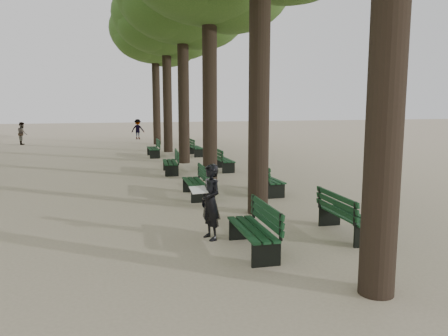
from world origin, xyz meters
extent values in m
plane|color=tan|center=(0.00, 0.00, 0.00)|extent=(120.00, 120.00, 0.00)
cylinder|color=#33261C|center=(1.50, -2.00, 3.75)|extent=(0.52, 0.52, 7.50)
cylinder|color=#33261C|center=(1.50, 3.00, 3.75)|extent=(0.52, 0.52, 7.50)
cylinder|color=#33261C|center=(1.50, 8.00, 3.75)|extent=(0.52, 0.52, 7.50)
cylinder|color=#33261C|center=(1.50, 13.00, 3.75)|extent=(0.52, 0.52, 7.50)
cylinder|color=#33261C|center=(1.50, 18.00, 3.75)|extent=(0.52, 0.52, 7.50)
ellipsoid|color=#2F541D|center=(1.50, 18.00, 7.70)|extent=(6.00, 6.00, 4.50)
cylinder|color=#33261C|center=(1.50, 23.00, 3.75)|extent=(0.52, 0.52, 7.50)
ellipsoid|color=#2F541D|center=(1.50, 23.00, 7.70)|extent=(6.00, 6.00, 4.50)
cube|color=black|center=(0.35, 0.23, 0.23)|extent=(0.60, 1.82, 0.45)
cube|color=black|center=(0.35, 0.23, 0.45)|extent=(0.62, 1.82, 0.04)
cube|color=black|center=(0.63, 0.22, 0.72)|extent=(0.12, 1.80, 0.40)
cube|color=black|center=(0.35, 5.33, 0.23)|extent=(0.59, 1.82, 0.45)
cube|color=black|center=(0.35, 5.33, 0.45)|extent=(0.61, 1.82, 0.04)
cube|color=black|center=(0.63, 5.32, 0.72)|extent=(0.11, 1.80, 0.40)
cube|color=black|center=(0.35, 10.03, 0.23)|extent=(0.69, 1.84, 0.45)
cube|color=black|center=(0.35, 10.03, 0.45)|extent=(0.71, 1.84, 0.04)
cube|color=black|center=(0.63, 10.01, 0.72)|extent=(0.21, 1.80, 0.40)
cube|color=black|center=(0.35, 15.79, 0.23)|extent=(0.56, 1.81, 0.45)
cube|color=black|center=(0.35, 15.79, 0.45)|extent=(0.58, 1.81, 0.04)
cube|color=black|center=(0.63, 15.78, 0.72)|extent=(0.08, 1.80, 0.40)
cube|color=black|center=(2.65, 0.66, 0.23)|extent=(0.61, 1.82, 0.45)
cube|color=black|center=(2.65, 0.66, 0.45)|extent=(0.63, 1.83, 0.04)
cube|color=black|center=(2.37, 0.67, 0.72)|extent=(0.13, 1.80, 0.40)
cube|color=black|center=(2.65, 5.27, 0.23)|extent=(0.54, 1.81, 0.45)
cube|color=black|center=(2.65, 5.27, 0.45)|extent=(0.56, 1.81, 0.04)
cube|color=black|center=(2.37, 5.27, 0.72)|extent=(0.06, 1.80, 0.40)
cube|color=black|center=(2.65, 10.19, 0.23)|extent=(0.55, 1.81, 0.45)
cube|color=black|center=(2.65, 10.19, 0.45)|extent=(0.57, 1.81, 0.04)
cube|color=black|center=(2.37, 10.19, 0.72)|extent=(0.07, 1.80, 0.40)
cube|color=black|center=(2.65, 15.66, 0.23)|extent=(0.54, 1.80, 0.45)
cube|color=black|center=(2.65, 15.66, 0.45)|extent=(0.56, 1.80, 0.04)
cube|color=black|center=(2.37, 15.66, 0.72)|extent=(0.06, 1.80, 0.40)
imported|color=black|center=(-0.19, 1.21, 0.78)|extent=(0.47, 0.69, 1.57)
cube|color=white|center=(-0.44, 1.21, 1.05)|extent=(0.37, 0.29, 0.12)
imported|color=#262628|center=(0.59, 27.79, 0.79)|extent=(1.07, 0.58, 1.58)
imported|color=#262628|center=(-7.41, 25.28, 0.77)|extent=(0.47, 0.80, 1.54)
imported|color=#262628|center=(5.73, 25.59, 0.76)|extent=(0.78, 0.90, 1.52)
camera|label=1|loc=(-2.32, -7.24, 2.77)|focal=35.00mm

